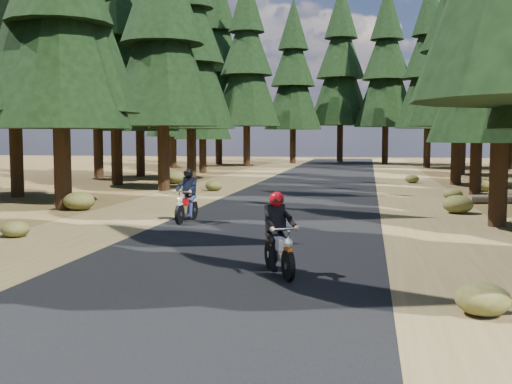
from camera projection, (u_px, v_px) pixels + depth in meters
ground at (244, 249)px, 13.87m from camera, size 120.00×120.00×0.00m
road at (277, 219)px, 18.77m from camera, size 6.00×100.00×0.01m
shoulder_l at (128, 216)px, 19.57m from camera, size 3.20×100.00×0.01m
shoulder_r at (439, 223)px, 17.98m from camera, size 3.20×100.00×0.01m
pine_forest at (320, 32)px, 33.83m from camera, size 34.59×55.08×16.32m
understory_shrubs at (291, 201)px, 21.32m from camera, size 15.60×31.41×0.66m
rider_lead at (279, 248)px, 11.16m from camera, size 1.13×1.68×1.45m
rider_follow at (187, 205)px, 18.03m from camera, size 0.63×1.71×1.49m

